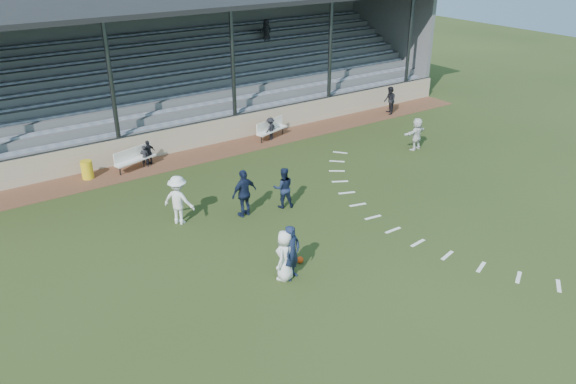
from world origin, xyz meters
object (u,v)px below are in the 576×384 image
(player_white_lead, at_px, (285,255))
(official, at_px, (390,101))
(trash_bin, at_px, (87,170))
(bench_left, at_px, (134,157))
(football, at_px, (300,260))
(player_navy_lead, at_px, (292,252))
(bench_right, at_px, (271,127))

(player_white_lead, distance_m, official, 17.78)
(trash_bin, bearing_deg, bench_left, -2.70)
(official, bearing_deg, football, -24.56)
(trash_bin, xyz_separation_m, official, (17.12, -0.56, 0.40))
(bench_left, bearing_deg, player_white_lead, -102.93)
(football, relative_size, player_navy_lead, 0.13)
(bench_right, bearing_deg, bench_left, 162.18)
(bench_right, relative_size, football, 9.02)
(bench_left, relative_size, player_navy_lead, 1.14)
(football, relative_size, player_white_lead, 0.14)
(bench_right, relative_size, official, 1.28)
(player_white_lead, bearing_deg, football, 170.55)
(bench_left, bearing_deg, player_navy_lead, -101.92)
(bench_left, bearing_deg, bench_right, -16.90)
(bench_right, height_order, player_white_lead, player_white_lead)
(bench_left, height_order, player_navy_lead, player_navy_lead)
(football, xyz_separation_m, official, (13.46, 10.06, 0.70))
(player_navy_lead, xyz_separation_m, official, (14.15, 10.59, -0.08))
(player_navy_lead, bearing_deg, player_white_lead, 136.94)
(bench_right, xyz_separation_m, official, (7.84, -0.42, 0.23))
(bench_right, xyz_separation_m, football, (-5.61, -10.47, -0.47))
(football, bearing_deg, bench_right, 61.81)
(bench_right, height_order, player_navy_lead, player_navy_lead)
(bench_left, height_order, player_white_lead, player_white_lead)
(official, bearing_deg, player_white_lead, -25.13)
(player_white_lead, xyz_separation_m, player_navy_lead, (0.20, -0.08, 0.07))
(trash_bin, relative_size, player_white_lead, 0.48)
(bench_left, distance_m, player_white_lead, 10.99)
(bench_left, xyz_separation_m, trash_bin, (-2.07, 0.10, -0.17))
(trash_bin, height_order, official, official)
(bench_left, distance_m, official, 15.05)
(bench_left, distance_m, trash_bin, 2.08)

